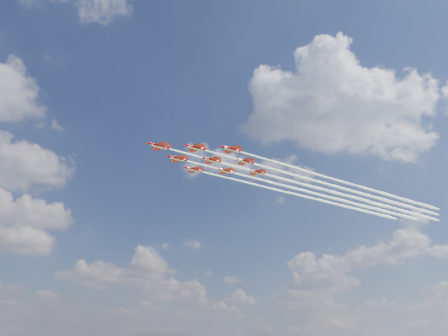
{
  "coord_description": "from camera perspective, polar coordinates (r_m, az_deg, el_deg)",
  "views": [
    {
      "loc": [
        -83.97,
        -127.46,
        26.73
      ],
      "look_at": [
        6.79,
        2.22,
        87.76
      ],
      "focal_mm": 35.0,
      "sensor_mm": 36.0,
      "label": 1
    }
  ],
  "objects": [
    {
      "name": "jet_row4_starb",
      "position": [
        226.41,
        16.08,
        -4.32
      ],
      "size": [
        158.27,
        7.94,
        2.32
      ],
      "rotation": [
        0.0,
        0.0,
        0.01
      ],
      "color": "#B60A13"
    },
    {
      "name": "jet_row3_centre",
      "position": [
        214.29,
        15.49,
        -3.45
      ],
      "size": [
        158.27,
        7.94,
        2.32
      ],
      "rotation": [
        0.0,
        0.0,
        0.01
      ],
      "color": "#B60A13"
    },
    {
      "name": "jet_row2_starb",
      "position": [
        209.95,
        12.24,
        -3.39
      ],
      "size": [
        158.27,
        7.94,
        2.32
      ],
      "rotation": [
        0.0,
        0.0,
        0.01
      ],
      "color": "#B60A13"
    },
    {
      "name": "jet_row2_port",
      "position": [
        202.25,
        14.84,
        -2.48
      ],
      "size": [
        158.27,
        7.94,
        2.32
      ],
      "rotation": [
        0.0,
        0.0,
        0.01
      ],
      "color": "#B60A13"
    },
    {
      "name": "jet_lead",
      "position": [
        198.07,
        11.38,
        -2.38
      ],
      "size": [
        158.27,
        7.94,
        2.32
      ],
      "rotation": [
        0.0,
        0.0,
        0.01
      ],
      "color": "#B60A13"
    },
    {
      "name": "jet_row4_port",
      "position": [
        219.29,
        18.6,
        -3.51
      ],
      "size": [
        158.27,
        7.94,
        2.32
      ],
      "rotation": [
        0.0,
        0.0,
        0.01
      ],
      "color": "#B60A13"
    },
    {
      "name": "jet_row3_port",
      "position": [
        207.13,
        18.14,
        -2.56
      ],
      "size": [
        158.27,
        7.94,
        2.32
      ],
      "rotation": [
        0.0,
        0.0,
        0.01
      ],
      "color": "#B60A13"
    },
    {
      "name": "jet_row3_starb",
      "position": [
        221.92,
        13.01,
        -4.28
      ],
      "size": [
        158.27,
        7.94,
        2.32
      ],
      "rotation": [
        0.0,
        0.0,
        0.01
      ],
      "color": "#B60A13"
    },
    {
      "name": "jet_tail",
      "position": [
        231.52,
        19.02,
        -4.35
      ],
      "size": [
        158.27,
        7.94,
        2.32
      ],
      "rotation": [
        0.0,
        0.0,
        0.01
      ],
      "color": "#B60A13"
    }
  ]
}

